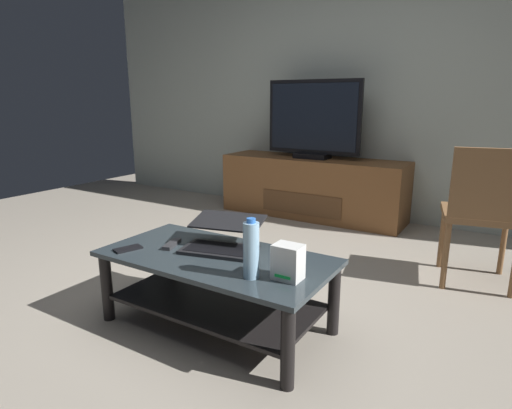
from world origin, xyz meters
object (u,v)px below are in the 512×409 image
(media_cabinet, at_px, (312,187))
(tv_remote, at_px, (172,244))
(router_box, at_px, (288,262))
(water_bottle_near, at_px, (251,250))
(coffee_table, at_px, (216,278))
(cell_phone, at_px, (128,249))
(laptop, at_px, (223,238))
(television, at_px, (313,121))
(dining_chair, at_px, (483,209))

(media_cabinet, xyz_separation_m, tv_remote, (0.20, -2.27, 0.11))
(router_box, relative_size, water_bottle_near, 0.58)
(coffee_table, relative_size, tv_remote, 7.39)
(cell_phone, bearing_deg, laptop, 53.58)
(water_bottle_near, xyz_separation_m, cell_phone, (-0.74, -0.04, -0.12))
(media_cabinet, distance_m, router_box, 2.52)
(television, distance_m, tv_remote, 2.33)
(television, height_order, laptop, television)
(laptop, relative_size, tv_remote, 2.82)
(media_cabinet, bearing_deg, router_box, -68.20)
(dining_chair, distance_m, router_box, 1.48)
(laptop, relative_size, router_box, 2.87)
(router_box, distance_m, tv_remote, 0.74)
(router_box, distance_m, water_bottle_near, 0.17)
(television, xyz_separation_m, dining_chair, (1.59, -0.98, -0.45))
(media_cabinet, height_order, cell_phone, media_cabinet)
(dining_chair, height_order, tv_remote, dining_chair)
(television, distance_m, laptop, 2.24)
(laptop, xyz_separation_m, water_bottle_near, (0.33, -0.24, 0.07))
(media_cabinet, relative_size, water_bottle_near, 6.79)
(television, xyz_separation_m, laptop, (0.46, -2.14, -0.51))
(media_cabinet, bearing_deg, dining_chair, -32.28)
(dining_chair, relative_size, tv_remote, 5.57)
(television, height_order, tv_remote, television)
(coffee_table, height_order, laptop, laptop)
(cell_phone, height_order, tv_remote, tv_remote)
(tv_remote, bearing_deg, laptop, 4.92)
(tv_remote, bearing_deg, television, 75.78)
(laptop, relative_size, water_bottle_near, 1.66)
(router_box, height_order, cell_phone, router_box)
(television, distance_m, router_box, 2.54)
(media_cabinet, height_order, water_bottle_near, water_bottle_near)
(water_bottle_near, distance_m, tv_remote, 0.61)
(media_cabinet, distance_m, laptop, 2.21)
(coffee_table, relative_size, router_box, 7.51)
(coffee_table, bearing_deg, television, 102.30)
(television, distance_m, dining_chair, 1.92)
(dining_chair, xyz_separation_m, cell_phone, (-1.54, -1.44, -0.11))
(coffee_table, xyz_separation_m, router_box, (0.44, -0.07, 0.20))
(cell_phone, bearing_deg, dining_chair, 62.21)
(laptop, bearing_deg, coffee_table, -73.46)
(dining_chair, relative_size, router_box, 5.66)
(dining_chair, relative_size, cell_phone, 6.36)
(coffee_table, xyz_separation_m, water_bottle_near, (0.30, -0.14, 0.25))
(coffee_table, height_order, media_cabinet, media_cabinet)
(coffee_table, relative_size, laptop, 2.62)
(router_box, bearing_deg, media_cabinet, 111.80)
(television, relative_size, router_box, 6.05)
(media_cabinet, bearing_deg, coffee_table, -77.82)
(laptop, bearing_deg, router_box, -20.06)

